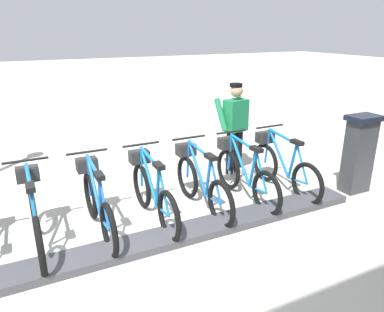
{
  "coord_description": "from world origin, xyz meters",
  "views": [
    {
      "loc": [
        -3.78,
        1.01,
        2.57
      ],
      "look_at": [
        0.5,
        -1.11,
        0.9
      ],
      "focal_mm": 34.42,
      "sensor_mm": 36.0,
      "label": 1
    }
  ],
  "objects_px": {
    "bike_docked_5": "(34,215)",
    "bike_docked_4": "(97,202)",
    "worker_near_rack": "(235,126)",
    "bike_docked_0": "(282,166)",
    "bike_docked_2": "(200,182)",
    "bike_docked_3": "(152,191)",
    "bike_docked_1": "(243,173)",
    "payment_kiosk": "(359,153)"
  },
  "relations": [
    {
      "from": "bike_docked_2",
      "to": "bike_docked_3",
      "type": "xyz_separation_m",
      "value": [
        0.0,
        0.76,
        0.0
      ]
    },
    {
      "from": "bike_docked_0",
      "to": "bike_docked_2",
      "type": "xyz_separation_m",
      "value": [
        0.0,
        1.51,
        0.0
      ]
    },
    {
      "from": "bike_docked_0",
      "to": "bike_docked_5",
      "type": "distance_m",
      "value": 3.78
    },
    {
      "from": "bike_docked_0",
      "to": "bike_docked_2",
      "type": "distance_m",
      "value": 1.51
    },
    {
      "from": "payment_kiosk",
      "to": "bike_docked_5",
      "type": "relative_size",
      "value": 0.74
    },
    {
      "from": "bike_docked_2",
      "to": "bike_docked_5",
      "type": "xyz_separation_m",
      "value": [
        0.0,
        2.27,
        0.0
      ]
    },
    {
      "from": "bike_docked_0",
      "to": "worker_near_rack",
      "type": "relative_size",
      "value": 1.04
    },
    {
      "from": "bike_docked_1",
      "to": "worker_near_rack",
      "type": "xyz_separation_m",
      "value": [
        0.99,
        -0.45,
        0.48
      ]
    },
    {
      "from": "payment_kiosk",
      "to": "bike_docked_3",
      "type": "distance_m",
      "value": 3.39
    },
    {
      "from": "bike_docked_1",
      "to": "bike_docked_4",
      "type": "height_order",
      "value": "same"
    },
    {
      "from": "bike_docked_1",
      "to": "bike_docked_0",
      "type": "bearing_deg",
      "value": -90.0
    },
    {
      "from": "bike_docked_3",
      "to": "bike_docked_4",
      "type": "bearing_deg",
      "value": 90.0
    },
    {
      "from": "bike_docked_1",
      "to": "worker_near_rack",
      "type": "relative_size",
      "value": 1.04
    },
    {
      "from": "bike_docked_0",
      "to": "bike_docked_1",
      "type": "relative_size",
      "value": 1.0
    },
    {
      "from": "worker_near_rack",
      "to": "bike_docked_4",
      "type": "bearing_deg",
      "value": 109.99
    },
    {
      "from": "bike_docked_1",
      "to": "bike_docked_5",
      "type": "xyz_separation_m",
      "value": [
        0.0,
        3.03,
        0.0
      ]
    },
    {
      "from": "bike_docked_0",
      "to": "bike_docked_2",
      "type": "relative_size",
      "value": 1.0
    },
    {
      "from": "payment_kiosk",
      "to": "bike_docked_0",
      "type": "bearing_deg",
      "value": 61.75
    },
    {
      "from": "bike_docked_2",
      "to": "bike_docked_4",
      "type": "xyz_separation_m",
      "value": [
        0.0,
        1.51,
        0.0
      ]
    },
    {
      "from": "bike_docked_4",
      "to": "bike_docked_3",
      "type": "bearing_deg",
      "value": -90.0
    },
    {
      "from": "bike_docked_0",
      "to": "bike_docked_1",
      "type": "distance_m",
      "value": 0.76
    },
    {
      "from": "bike_docked_4",
      "to": "worker_near_rack",
      "type": "xyz_separation_m",
      "value": [
        0.99,
        -2.72,
        0.48
      ]
    },
    {
      "from": "bike_docked_3",
      "to": "bike_docked_4",
      "type": "distance_m",
      "value": 0.76
    },
    {
      "from": "payment_kiosk",
      "to": "bike_docked_0",
      "type": "xyz_separation_m",
      "value": [
        0.57,
        1.06,
        -0.24
      ]
    },
    {
      "from": "bike_docked_4",
      "to": "bike_docked_5",
      "type": "xyz_separation_m",
      "value": [
        0.0,
        0.76,
        0.0
      ]
    },
    {
      "from": "bike_docked_1",
      "to": "bike_docked_3",
      "type": "bearing_deg",
      "value": 90.0
    },
    {
      "from": "bike_docked_1",
      "to": "bike_docked_5",
      "type": "bearing_deg",
      "value": 90.0
    },
    {
      "from": "bike_docked_4",
      "to": "bike_docked_2",
      "type": "bearing_deg",
      "value": -90.0
    },
    {
      "from": "bike_docked_4",
      "to": "worker_near_rack",
      "type": "bearing_deg",
      "value": -70.01
    },
    {
      "from": "payment_kiosk",
      "to": "bike_docked_1",
      "type": "xyz_separation_m",
      "value": [
        0.57,
        1.82,
        -0.24
      ]
    },
    {
      "from": "bike_docked_0",
      "to": "bike_docked_3",
      "type": "height_order",
      "value": "same"
    },
    {
      "from": "payment_kiosk",
      "to": "worker_near_rack",
      "type": "bearing_deg",
      "value": 41.19
    },
    {
      "from": "bike_docked_1",
      "to": "bike_docked_4",
      "type": "xyz_separation_m",
      "value": [
        0.0,
        2.27,
        0.0
      ]
    },
    {
      "from": "bike_docked_1",
      "to": "bike_docked_5",
      "type": "height_order",
      "value": "same"
    },
    {
      "from": "bike_docked_5",
      "to": "bike_docked_4",
      "type": "bearing_deg",
      "value": -90.0
    },
    {
      "from": "bike_docked_1",
      "to": "bike_docked_5",
      "type": "relative_size",
      "value": 1.0
    },
    {
      "from": "payment_kiosk",
      "to": "bike_docked_2",
      "type": "xyz_separation_m",
      "value": [
        0.57,
        2.58,
        -0.24
      ]
    },
    {
      "from": "bike_docked_0",
      "to": "bike_docked_5",
      "type": "relative_size",
      "value": 1.0
    },
    {
      "from": "bike_docked_5",
      "to": "worker_near_rack",
      "type": "bearing_deg",
      "value": -74.11
    },
    {
      "from": "bike_docked_2",
      "to": "worker_near_rack",
      "type": "height_order",
      "value": "worker_near_rack"
    },
    {
      "from": "payment_kiosk",
      "to": "worker_near_rack",
      "type": "xyz_separation_m",
      "value": [
        1.56,
        1.37,
        0.24
      ]
    },
    {
      "from": "bike_docked_5",
      "to": "worker_near_rack",
      "type": "relative_size",
      "value": 1.04
    }
  ]
}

